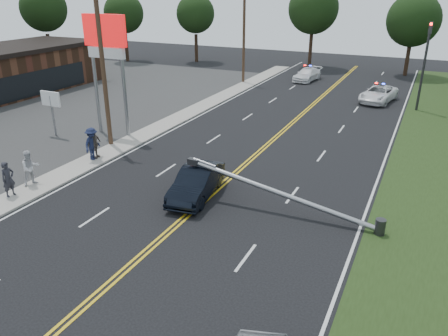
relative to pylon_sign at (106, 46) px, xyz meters
The scene contains 21 objects.
ground 18.50m from the pylon_sign, 53.13° to the right, with size 120.00×120.00×0.00m, color black.
sidewalk 7.46m from the pylon_sign, 62.30° to the right, with size 1.80×70.00×0.12m, color #9D978D.
centerline_yellow 12.73m from the pylon_sign, 20.85° to the right, with size 0.36×80.00×0.00m, color gold.
pylon_sign is the anchor object (origin of this frame).
small_sign 5.45m from the pylon_sign, 150.26° to the right, with size 1.60×0.14×3.10m.
traffic_signal 24.75m from the pylon_sign, 40.39° to the left, with size 0.28×0.41×7.05m.
fallen_streetlight 16.66m from the pylon_sign, 22.22° to the right, with size 9.36×0.44×1.91m.
utility_pole_mid 2.55m from the pylon_sign, 56.98° to the right, with size 1.60×0.28×10.00m.
utility_pole_far 20.06m from the pylon_sign, 86.28° to the left, with size 1.60×0.28×10.00m.
tree_3 30.16m from the pylon_sign, 143.24° to the left, with size 5.48×5.48×9.86m.
tree_4 32.59m from the pylon_sign, 125.35° to the left, with size 5.22×5.22×8.88m.
tree_5 31.88m from the pylon_sign, 108.31° to the left, with size 5.01×5.01×8.72m.
tree_6 32.96m from the pylon_sign, 81.04° to the left, with size 6.06×6.06×10.09m.
tree_7 36.03m from the pylon_sign, 62.46° to the left, with size 5.84×5.84×9.05m.
crashed_sedan 12.82m from the pylon_sign, 31.72° to the right, with size 1.57×4.50×1.48m, color black.
emergency_a 24.00m from the pylon_sign, 48.65° to the left, with size 2.34×5.08×1.41m, color white.
emergency_b 25.65m from the pylon_sign, 73.40° to the left, with size 1.87×4.59×1.33m, color white.
bystander_a 11.50m from the pylon_sign, 80.04° to the right, with size 0.65×0.42×1.77m, color #25252D.
bystander_b 10.22m from the pylon_sign, 78.95° to the right, with size 0.90×0.70×1.86m, color #BDBCC2.
bystander_c 7.08m from the pylon_sign, 65.07° to the right, with size 1.25×0.72×1.94m, color #181E3C.
bystander_d 6.96m from the pylon_sign, 64.56° to the right, with size 1.04×0.43×1.77m, color #574D45.
Camera 1 is at (9.00, -9.11, 9.67)m, focal length 35.00 mm.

